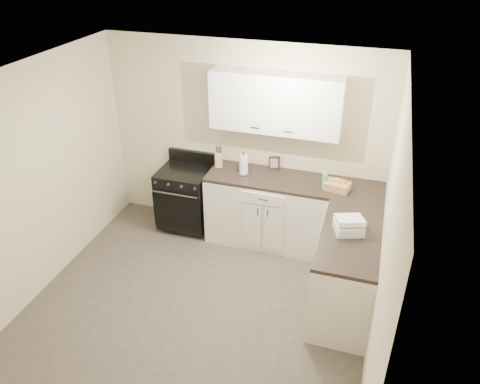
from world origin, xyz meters
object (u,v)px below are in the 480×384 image
(knife_block, at_px, (219,160))
(paper_towel, at_px, (244,165))
(countertop_grill, at_px, (349,227))
(stove, at_px, (185,198))
(wicker_basket, at_px, (337,186))

(knife_block, distance_m, paper_towel, 0.37)
(paper_towel, relative_size, countertop_grill, 0.93)
(stove, height_order, countertop_grill, countertop_grill)
(countertop_grill, bearing_deg, paper_towel, 127.98)
(stove, distance_m, paper_towel, 1.01)
(wicker_basket, height_order, countertop_grill, countertop_grill)
(countertop_grill, bearing_deg, stove, 139.06)
(paper_towel, height_order, wicker_basket, paper_towel)
(wicker_basket, bearing_deg, paper_towel, 177.21)
(knife_block, bearing_deg, stove, 179.39)
(paper_towel, height_order, countertop_grill, paper_towel)
(knife_block, height_order, wicker_basket, knife_block)
(knife_block, xyz_separation_m, wicker_basket, (1.52, -0.15, -0.05))
(knife_block, relative_size, wicker_basket, 0.68)
(stove, xyz_separation_m, wicker_basket, (1.97, -0.04, 0.53))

